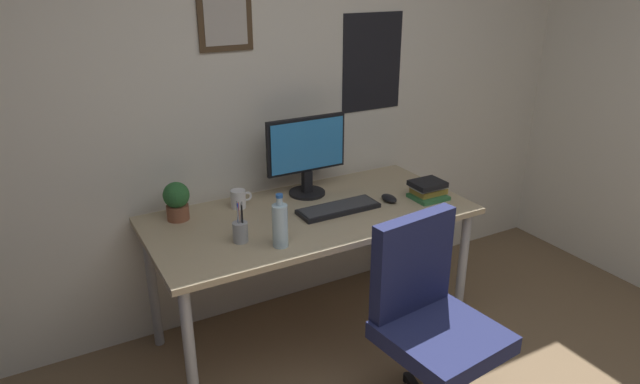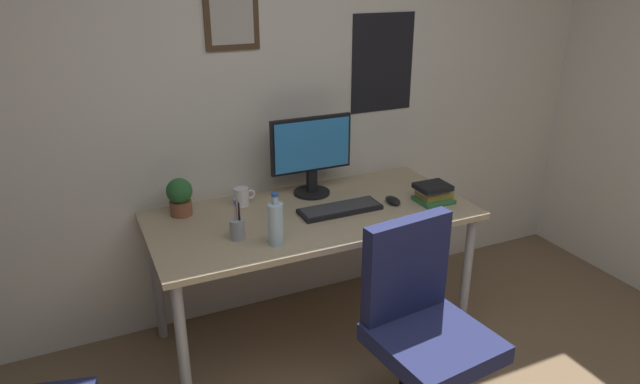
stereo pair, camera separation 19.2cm
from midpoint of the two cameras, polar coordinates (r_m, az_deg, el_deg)
The scene contains 11 objects.
wall_back at distance 3.11m, azimuth -3.21°, elevation 10.41°, with size 4.40×0.10×2.60m.
desk at distance 2.91m, azimuth 1.07°, elevation -3.44°, with size 1.65×0.79×0.75m.
office_chair at distance 2.50m, azimuth 12.53°, elevation -12.60°, with size 0.57×0.57×0.95m.
monitor at distance 3.03m, azimuth 0.94°, elevation 4.01°, with size 0.46×0.20×0.43m.
keyboard at distance 2.89m, azimuth 3.96°, elevation -1.76°, with size 0.43×0.15×0.03m.
computer_mouse at distance 3.02m, azimuth 9.23°, elevation -0.87°, with size 0.06×0.11×0.04m.
water_bottle at distance 2.51m, azimuth -2.33°, elevation -3.23°, with size 0.07×0.07×0.25m.
coffee_mug_near at distance 2.96m, azimuth -6.09°, elevation -0.49°, with size 0.12×0.08×0.10m.
potted_plant at distance 2.88m, azimuth -12.21°, elevation -0.39°, with size 0.13×0.13×0.20m.
pen_cup at distance 2.60m, azimuth -6.29°, elevation -3.69°, with size 0.07×0.07×0.20m.
book_stack_left at distance 3.08m, azimuth 13.21°, elevation -0.08°, with size 0.19×0.16×0.10m.
Camera 2 is at (-1.03, -0.73, 1.93)m, focal length 31.53 mm.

